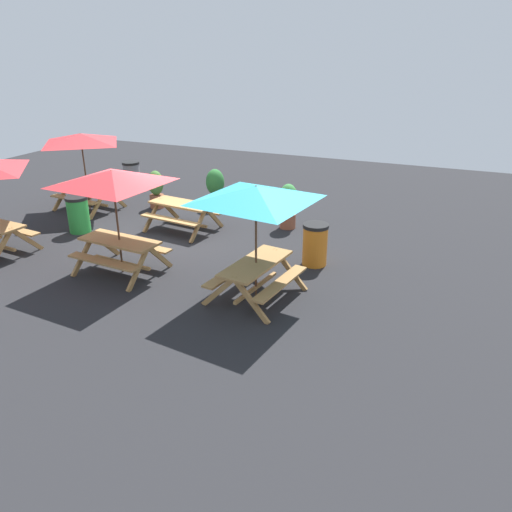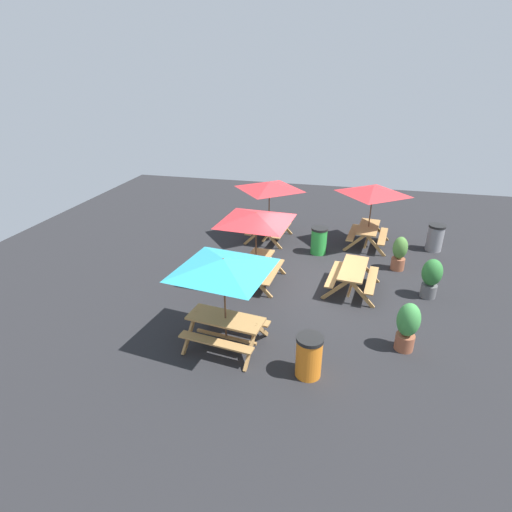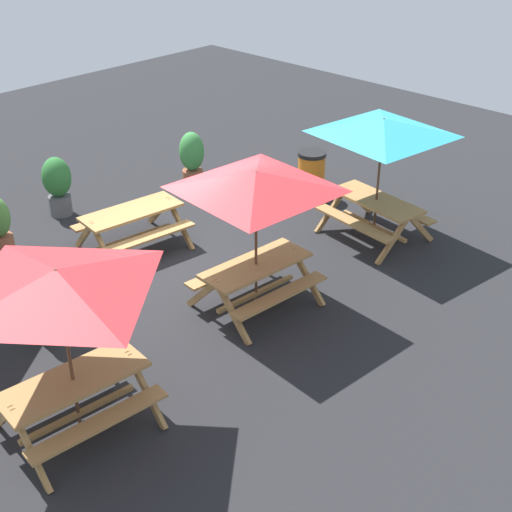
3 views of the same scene
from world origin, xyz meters
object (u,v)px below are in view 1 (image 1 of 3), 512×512
object	(u,v)px
picnic_table_4	(183,210)
potted_plant_2	(215,187)
picnic_table_2	(256,202)
picnic_table_3	(81,144)
picnic_table_1	(113,185)
trash_bin_green	(78,214)
trash_bin_gray	(132,176)
trash_bin_orange	(315,244)
potted_plant_0	(156,189)
potted_plant_1	(288,205)

from	to	relation	value
picnic_table_4	potted_plant_2	bearing A→B (deg)	100.45
picnic_table_2	picnic_table_3	size ratio (longest dim) A/B	1.20
picnic_table_1	trash_bin_green	distance (m)	3.49
trash_bin_gray	potted_plant_2	world-z (taller)	potted_plant_2
picnic_table_3	trash_bin_orange	size ratio (longest dim) A/B	2.38
trash_bin_orange	potted_plant_2	distance (m)	5.11
picnic_table_3	trash_bin_green	distance (m)	2.54
trash_bin_green	potted_plant_0	xyz separation A→B (m)	(0.69, 2.69, 0.10)
picnic_table_2	potted_plant_1	distance (m)	4.43
picnic_table_1	trash_bin_green	size ratio (longest dim) A/B	2.88
trash_bin_green	potted_plant_1	distance (m)	5.65
picnic_table_4	potted_plant_1	bearing A→B (deg)	33.22
trash_bin_gray	trash_bin_green	world-z (taller)	same
picnic_table_1	picnic_table_4	world-z (taller)	picnic_table_1
picnic_table_3	trash_bin_green	xyz separation A→B (m)	(1.13, -1.72, -1.49)
picnic_table_3	potted_plant_2	xyz separation A→B (m)	(3.49, 1.69, -1.33)
picnic_table_2	picnic_table_3	distance (m)	7.78
picnic_table_1	potted_plant_2	distance (m)	5.28
picnic_table_2	picnic_table_1	bearing A→B (deg)	98.37
picnic_table_2	trash_bin_green	world-z (taller)	picnic_table_2
picnic_table_1	trash_bin_orange	bearing A→B (deg)	33.05
trash_bin_gray	trash_bin_green	distance (m)	4.29
picnic_table_1	potted_plant_0	distance (m)	4.99
picnic_table_3	trash_bin_green	size ratio (longest dim) A/B	2.38
picnic_table_2	picnic_table_4	size ratio (longest dim) A/B	1.44
trash_bin_green	picnic_table_2	bearing A→B (deg)	-15.69
potted_plant_1	picnic_table_2	bearing A→B (deg)	-78.85
picnic_table_4	potted_plant_0	size ratio (longest dim) A/B	1.69
picnic_table_3	potted_plant_2	bearing A→B (deg)	33.18
picnic_table_4	picnic_table_1	bearing A→B (deg)	-79.88
trash_bin_orange	potted_plant_2	bearing A→B (deg)	143.63
picnic_table_3	trash_bin_gray	size ratio (longest dim) A/B	2.38
picnic_table_2	trash_bin_orange	distance (m)	2.59
picnic_table_2	trash_bin_gray	world-z (taller)	picnic_table_2
trash_bin_gray	potted_plant_2	size ratio (longest dim) A/B	0.82
potted_plant_1	picnic_table_3	bearing A→B (deg)	-172.82
picnic_table_4	potted_plant_2	xyz separation A→B (m)	(-0.13, 2.18, 0.10)
picnic_table_1	trash_bin_orange	distance (m)	4.59
picnic_table_1	trash_bin_green	bearing A→B (deg)	152.22
picnic_table_3	trash_bin_gray	distance (m)	2.82
picnic_table_2	trash_bin_gray	xyz separation A→B (m)	(-7.14, 5.76, -1.49)
picnic_table_3	trash_bin_orange	world-z (taller)	picnic_table_3
trash_bin_green	picnic_table_1	bearing A→B (deg)	-32.38
picnic_table_4	potted_plant_1	size ratio (longest dim) A/B	1.57
picnic_table_1	picnic_table_2	bearing A→B (deg)	5.18
picnic_table_4	trash_bin_green	world-z (taller)	trash_bin_green
potted_plant_1	potted_plant_2	distance (m)	2.85
picnic_table_2	trash_bin_gray	bearing A→B (deg)	58.91
picnic_table_2	picnic_table_4	xyz separation A→B (m)	(-3.39, 2.88, -1.43)
potted_plant_0	trash_bin_orange	bearing A→B (deg)	-21.70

